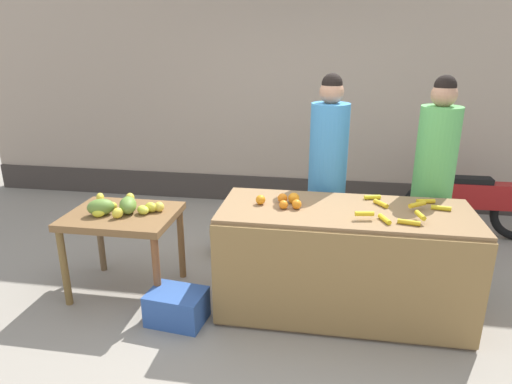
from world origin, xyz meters
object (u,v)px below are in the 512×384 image
at_px(vendor_woman_blue_shirt, 327,178).
at_px(produce_crate, 177,307).
at_px(vendor_woman_green_shirt, 432,184).
at_px(parked_motorcycle, 476,204).
at_px(produce_sack, 226,233).

bearing_deg(vendor_woman_blue_shirt, produce_crate, -137.40).
distance_m(vendor_woman_green_shirt, parked_motorcycle, 1.43).
xyz_separation_m(vendor_woman_blue_shirt, produce_crate, (-1.12, -1.03, -0.81)).
bearing_deg(vendor_woman_green_shirt, parked_motorcycle, 55.63).
xyz_separation_m(parked_motorcycle, produce_crate, (-2.77, -2.10, -0.27)).
bearing_deg(produce_sack, vendor_woman_green_shirt, -6.39).
height_order(parked_motorcycle, produce_crate, parked_motorcycle).
bearing_deg(produce_crate, vendor_woman_green_shirt, 26.30).
relative_size(vendor_woman_blue_shirt, vendor_woman_green_shirt, 1.00).
bearing_deg(vendor_woman_blue_shirt, produce_sack, 169.43).
bearing_deg(produce_crate, produce_sack, 84.54).
height_order(produce_crate, produce_sack, produce_sack).
relative_size(vendor_woman_blue_shirt, parked_motorcycle, 1.16).
bearing_deg(vendor_woman_green_shirt, vendor_woman_blue_shirt, 178.30).
bearing_deg(parked_motorcycle, produce_crate, -142.94).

